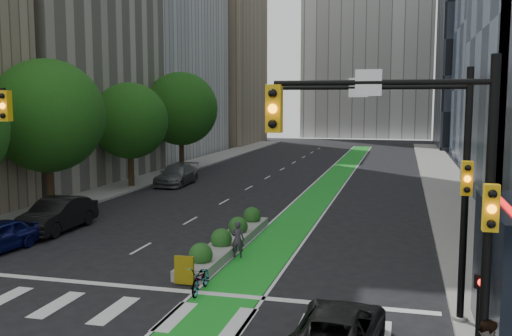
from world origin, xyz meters
The scene contains 18 objects.
ground centered at (0.00, 0.00, 0.00)m, with size 160.00×160.00×0.00m, color black.
sidewalk_left centered at (-11.80, 25.00, 0.07)m, with size 3.60×90.00×0.15m, color gray.
sidewalk_right centered at (11.80, 25.00, 0.07)m, with size 3.60×90.00×0.15m, color gray.
bike_lane_paint centered at (3.00, 30.00, 0.01)m, with size 2.20×70.00×0.01m, color green.
building_tan_far centered at (-20.00, 66.00, 13.00)m, with size 14.00×16.00×26.00m, color tan.
building_dark_end centered at (20.00, 68.00, 14.00)m, with size 14.00×18.00×28.00m, color black.
tree_mid centered at (-11.00, 12.00, 5.57)m, with size 6.40×6.40×8.78m.
tree_midfar centered at (-11.00, 22.00, 4.95)m, with size 5.60×5.60×7.76m.
tree_far centered at (-11.00, 32.00, 5.69)m, with size 6.60×6.60×9.00m.
signal_right centered at (8.67, 0.47, 4.80)m, with size 5.82×0.51×7.20m.
signal_far_right centered at (8.98, -4.03, 4.75)m, with size 4.82×0.51×7.20m.
median_planter centered at (1.20, 7.04, 0.37)m, with size 1.20×10.26×1.10m.
ped_signal_post centered at (10.30, -2.58, 1.58)m, with size 0.32×0.43×2.46m.
bicycle centered at (2.00, 1.29, 0.47)m, with size 0.62×1.78×0.94m, color gray.
cyclist centered at (2.00, 5.69, 0.76)m, with size 0.55×0.36×1.52m, color #332D37.
parked_car_left_mid centered at (-7.98, 8.06, 0.83)m, with size 1.75×5.01×1.65m, color black.
parked_car_left_far centered at (-8.27, 24.09, 0.78)m, with size 2.17×5.34×1.55m, color #515456.
parked_car_right centered at (7.00, -2.24, 0.63)m, with size 2.10×4.56×1.27m, color black.
Camera 1 is at (8.46, -16.27, 6.42)m, focal length 40.00 mm.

